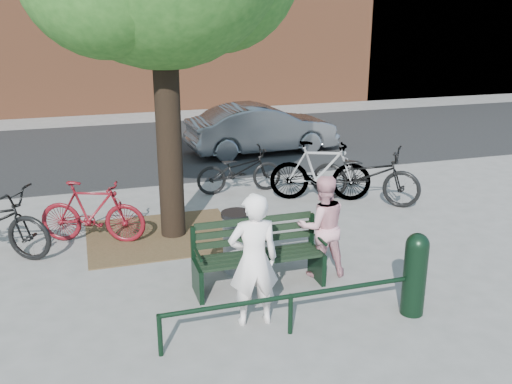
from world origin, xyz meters
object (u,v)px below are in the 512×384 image
object	(u,v)px
person_right	(322,226)
bollard	(415,271)
litter_bin	(237,241)
parked_car	(262,129)
park_bench	(257,252)
bicycle_c	(239,170)
person_left	(254,260)

from	to	relation	value
person_right	bollard	xyz separation A→B (m)	(0.65, -1.33, -0.16)
litter_bin	parked_car	distance (m)	6.97
park_bench	parked_car	bearing A→B (deg)	71.74
park_bench	parked_car	world-z (taller)	parked_car
bollard	bicycle_c	xyz separation A→B (m)	(-0.73, 5.31, -0.11)
bollard	person_left	bearing A→B (deg)	169.03
park_bench	bicycle_c	world-z (taller)	park_bench
parked_car	bicycle_c	bearing A→B (deg)	150.75
park_bench	litter_bin	size ratio (longest dim) A/B	1.96
person_left	bicycle_c	distance (m)	5.09
park_bench	person_right	distance (m)	0.98
bollard	parked_car	size ratio (longest dim) A/B	0.28
litter_bin	bicycle_c	size ratio (longest dim) A/B	0.50
bollard	bicycle_c	distance (m)	5.36
park_bench	person_right	xyz separation A→B (m)	(0.95, 0.04, 0.25)
person_right	bollard	size ratio (longest dim) A/B	1.38
bicycle_c	parked_car	xyz separation A→B (m)	(1.45, 3.02, 0.17)
person_right	litter_bin	distance (m)	1.23
person_left	person_right	bearing A→B (deg)	-139.41
person_right	bicycle_c	world-z (taller)	person_right
litter_bin	parked_car	xyz separation A→B (m)	(2.47, 6.51, 0.18)
person_left	litter_bin	world-z (taller)	person_left
litter_bin	parked_car	bearing A→B (deg)	69.26
person_right	bollard	world-z (taller)	person_right
person_right	bicycle_c	distance (m)	3.99
litter_bin	bollard	bearing A→B (deg)	-46.10
litter_bin	bicycle_c	bearing A→B (deg)	73.79
person_left	bicycle_c	bearing A→B (deg)	-99.87
bollard	parked_car	world-z (taller)	parked_car
park_bench	bicycle_c	distance (m)	4.11
park_bench	litter_bin	world-z (taller)	park_bench
park_bench	parked_car	size ratio (longest dim) A/B	0.45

